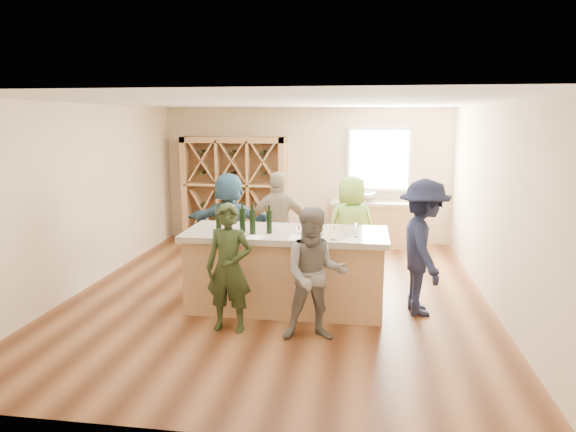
# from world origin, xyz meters

# --- Properties ---
(floor) EXTENTS (6.00, 7.00, 0.10)m
(floor) POSITION_xyz_m (0.00, 0.00, -0.05)
(floor) COLOR brown
(floor) RESTS_ON ground
(ceiling) EXTENTS (6.00, 7.00, 0.10)m
(ceiling) POSITION_xyz_m (0.00, 0.00, 2.85)
(ceiling) COLOR white
(ceiling) RESTS_ON ground
(wall_back) EXTENTS (6.00, 0.10, 2.80)m
(wall_back) POSITION_xyz_m (0.00, 3.55, 1.40)
(wall_back) COLOR beige
(wall_back) RESTS_ON ground
(wall_front) EXTENTS (6.00, 0.10, 2.80)m
(wall_front) POSITION_xyz_m (0.00, -3.55, 1.40)
(wall_front) COLOR beige
(wall_front) RESTS_ON ground
(wall_left) EXTENTS (0.10, 7.00, 2.80)m
(wall_left) POSITION_xyz_m (-3.05, 0.00, 1.40)
(wall_left) COLOR beige
(wall_left) RESTS_ON ground
(wall_right) EXTENTS (0.10, 7.00, 2.80)m
(wall_right) POSITION_xyz_m (3.05, 0.00, 1.40)
(wall_right) COLOR beige
(wall_right) RESTS_ON ground
(window_frame) EXTENTS (1.30, 0.06, 1.30)m
(window_frame) POSITION_xyz_m (1.50, 3.47, 1.75)
(window_frame) COLOR white
(window_frame) RESTS_ON wall_back
(window_pane) EXTENTS (1.18, 0.01, 1.18)m
(window_pane) POSITION_xyz_m (1.50, 3.44, 1.75)
(window_pane) COLOR white
(window_pane) RESTS_ON wall_back
(wine_rack) EXTENTS (2.20, 0.45, 2.20)m
(wine_rack) POSITION_xyz_m (-1.50, 3.27, 1.10)
(wine_rack) COLOR tan
(wine_rack) RESTS_ON floor
(back_counter_base) EXTENTS (1.60, 0.58, 0.86)m
(back_counter_base) POSITION_xyz_m (1.40, 3.20, 0.43)
(back_counter_base) COLOR tan
(back_counter_base) RESTS_ON floor
(back_counter_top) EXTENTS (1.70, 0.62, 0.06)m
(back_counter_top) POSITION_xyz_m (1.40, 3.20, 0.89)
(back_counter_top) COLOR #B0A391
(back_counter_top) RESTS_ON back_counter_base
(sink) EXTENTS (0.54, 0.54, 0.19)m
(sink) POSITION_xyz_m (1.20, 3.20, 1.01)
(sink) COLOR silver
(sink) RESTS_ON back_counter_top
(faucet) EXTENTS (0.02, 0.02, 0.30)m
(faucet) POSITION_xyz_m (1.20, 3.38, 1.07)
(faucet) COLOR silver
(faucet) RESTS_ON back_counter_top
(tasting_counter_base) EXTENTS (2.60, 1.00, 1.00)m
(tasting_counter_base) POSITION_xyz_m (0.18, -0.52, 0.50)
(tasting_counter_base) COLOR tan
(tasting_counter_base) RESTS_ON floor
(tasting_counter_top) EXTENTS (2.72, 1.12, 0.08)m
(tasting_counter_top) POSITION_xyz_m (0.18, -0.52, 1.04)
(tasting_counter_top) COLOR #B0A391
(tasting_counter_top) RESTS_ON tasting_counter_base
(wine_bottle_a) EXTENTS (0.09, 0.09, 0.31)m
(wine_bottle_a) POSITION_xyz_m (-0.70, -0.71, 1.23)
(wine_bottle_a) COLOR black
(wine_bottle_a) RESTS_ON tasting_counter_top
(wine_bottle_b) EXTENTS (0.08, 0.08, 0.27)m
(wine_bottle_b) POSITION_xyz_m (-0.56, -0.79, 1.21)
(wine_bottle_b) COLOR black
(wine_bottle_b) RESTS_ON tasting_counter_top
(wine_bottle_c) EXTENTS (0.10, 0.10, 0.32)m
(wine_bottle_c) POSITION_xyz_m (-0.38, -0.67, 1.24)
(wine_bottle_c) COLOR black
(wine_bottle_c) RESTS_ON tasting_counter_top
(wine_bottle_d) EXTENTS (0.10, 0.10, 0.33)m
(wine_bottle_d) POSITION_xyz_m (-0.23, -0.77, 1.24)
(wine_bottle_d) COLOR black
(wine_bottle_d) RESTS_ON tasting_counter_top
(wine_bottle_e) EXTENTS (0.08, 0.08, 0.30)m
(wine_bottle_e) POSITION_xyz_m (-0.02, -0.68, 1.23)
(wine_bottle_e) COLOR black
(wine_bottle_e) RESTS_ON tasting_counter_top
(wine_glass_b) EXTENTS (0.07, 0.07, 0.16)m
(wine_glass_b) POSITION_xyz_m (0.40, -0.98, 1.16)
(wine_glass_b) COLOR white
(wine_glass_b) RESTS_ON tasting_counter_top
(wine_glass_c) EXTENTS (0.08, 0.08, 0.16)m
(wine_glass_c) POSITION_xyz_m (0.84, -0.94, 1.16)
(wine_glass_c) COLOR white
(wine_glass_c) RESTS_ON tasting_counter_top
(wine_glass_d) EXTENTS (0.09, 0.09, 0.18)m
(wine_glass_d) POSITION_xyz_m (0.67, -0.68, 1.17)
(wine_glass_d) COLOR white
(wine_glass_d) RESTS_ON tasting_counter_top
(wine_glass_e) EXTENTS (0.08, 0.08, 0.19)m
(wine_glass_e) POSITION_xyz_m (1.12, -0.74, 1.17)
(wine_glass_e) COLOR white
(wine_glass_e) RESTS_ON tasting_counter_top
(tasting_menu_a) EXTENTS (0.24, 0.31, 0.00)m
(tasting_menu_a) POSITION_xyz_m (-0.15, -0.93, 1.08)
(tasting_menu_a) COLOR white
(tasting_menu_a) RESTS_ON tasting_counter_top
(tasting_menu_b) EXTENTS (0.25, 0.33, 0.00)m
(tasting_menu_b) POSITION_xyz_m (0.39, -0.89, 1.08)
(tasting_menu_b) COLOR white
(tasting_menu_b) RESTS_ON tasting_counter_top
(tasting_menu_c) EXTENTS (0.33, 0.37, 0.00)m
(tasting_menu_c) POSITION_xyz_m (1.07, -0.93, 1.08)
(tasting_menu_c) COLOR white
(tasting_menu_c) RESTS_ON tasting_counter_top
(person_near_left) EXTENTS (0.60, 0.46, 1.58)m
(person_near_left) POSITION_xyz_m (-0.39, -1.38, 0.79)
(person_near_left) COLOR #263319
(person_near_left) RESTS_ON floor
(person_near_right) EXTENTS (0.83, 0.54, 1.58)m
(person_near_right) POSITION_xyz_m (0.67, -1.50, 0.79)
(person_near_right) COLOR slate
(person_near_right) RESTS_ON floor
(person_server) EXTENTS (0.67, 1.22, 1.81)m
(person_server) POSITION_xyz_m (2.00, -0.46, 0.91)
(person_server) COLOR #191E38
(person_server) RESTS_ON floor
(person_far_mid) EXTENTS (1.13, 0.77, 1.76)m
(person_far_mid) POSITION_xyz_m (-0.12, 0.70, 0.88)
(person_far_mid) COLOR gray
(person_far_mid) RESTS_ON floor
(person_far_right) EXTENTS (0.97, 0.81, 1.69)m
(person_far_right) POSITION_xyz_m (1.02, 0.86, 0.85)
(person_far_right) COLOR #8CC64C
(person_far_right) RESTS_ON floor
(person_far_left) EXTENTS (1.64, 0.73, 1.72)m
(person_far_left) POSITION_xyz_m (-0.97, 0.87, 0.86)
(person_far_left) COLOR #335972
(person_far_left) RESTS_ON floor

